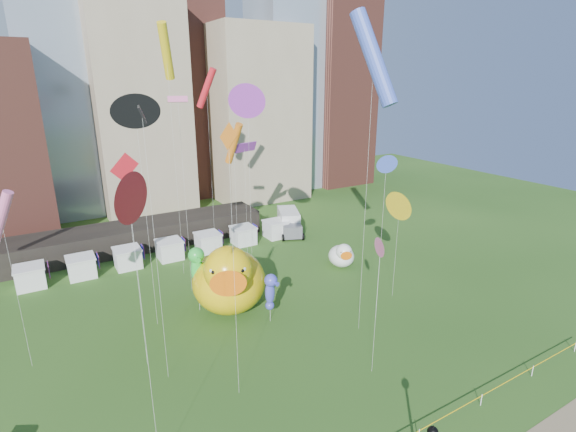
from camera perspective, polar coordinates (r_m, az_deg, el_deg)
skyline at (r=76.50m, az=-21.08°, el=16.63°), size 101.00×23.00×68.00m
pavilion at (r=60.05m, az=-21.51°, el=-2.83°), size 38.00×6.00×3.20m
vendor_tents at (r=55.60m, az=-15.28°, el=-4.36°), size 33.24×2.80×2.40m
big_duck at (r=41.53m, az=-7.80°, el=-8.19°), size 9.66×10.59×7.39m
small_duck at (r=51.66m, az=7.11°, el=-5.14°), size 4.17×4.58×3.19m
seahorse_green at (r=41.49m, az=-11.88°, el=-6.44°), size 1.77×2.07×6.56m
seahorse_purple at (r=39.53m, az=-2.35°, el=-9.59°), size 1.42×1.65×4.77m
box_truck at (r=62.59m, az=0.15°, el=-0.74°), size 5.19×7.74×3.10m
kite_0 at (r=50.69m, az=-10.68°, el=16.21°), size 2.32×2.43×22.57m
kite_1 at (r=36.06m, az=-33.62°, el=-0.28°), size 2.44×1.82×14.19m
kite_2 at (r=36.68m, az=-19.47°, el=12.86°), size 2.70×0.74×20.30m
kite_4 at (r=43.06m, az=14.48°, el=1.31°), size 0.67×2.68×11.00m
kite_5 at (r=37.21m, az=12.83°, el=6.60°), size 1.51×0.26×15.34m
kite_6 at (r=50.70m, az=-7.15°, el=9.45°), size 1.70×3.00×16.70m
kite_7 at (r=52.03m, az=-5.77°, el=8.93°), size 3.66×1.67×14.15m
kite_8 at (r=21.45m, az=-20.22°, el=2.23°), size 1.63×2.13×17.33m
kite_9 at (r=30.79m, az=12.07°, el=-4.13°), size 0.64×1.26×10.87m
kite_10 at (r=28.84m, az=-18.66°, el=12.35°), size 1.08×3.13×19.78m
kite_12 at (r=46.90m, az=-15.76°, el=20.12°), size 2.24×3.27×26.62m
kite_13 at (r=34.50m, az=11.24°, el=19.67°), size 2.81×4.29×26.34m
kite_14 at (r=26.10m, az=-7.78°, el=8.29°), size 0.46×1.60×19.00m
kite_15 at (r=40.30m, az=-5.34°, el=14.85°), size 1.46×2.98×20.99m
kite_16 at (r=31.51m, az=-20.63°, el=5.11°), size 1.98×0.30×16.66m
kite_17 at (r=42.30m, az=-14.28°, el=14.17°), size 1.82×0.70×19.86m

